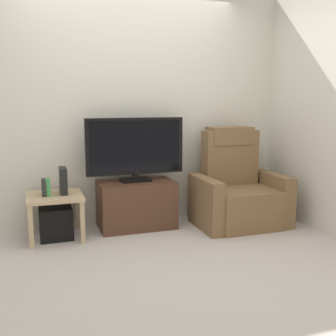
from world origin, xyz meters
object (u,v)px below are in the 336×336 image
(television, at_px, (135,148))
(subwoofer_box, at_px, (56,223))
(side_table, at_px, (55,201))
(game_console, at_px, (63,181))
(recliner_armchair, at_px, (237,191))
(book_leftmost, at_px, (44,187))
(book_middle, at_px, (48,187))
(tv_stand, at_px, (136,204))

(television, height_order, subwoofer_box, television)
(side_table, distance_m, game_console, 0.22)
(television, distance_m, recliner_armchair, 1.24)
(television, height_order, side_table, television)
(television, bearing_deg, game_console, -173.22)
(subwoofer_box, distance_m, book_leftmost, 0.39)
(recliner_armchair, xyz_separation_m, book_middle, (-2.03, 0.12, 0.16))
(tv_stand, height_order, book_middle, book_middle)
(side_table, relative_size, subwoofer_box, 1.68)
(subwoofer_box, bearing_deg, book_middle, -160.81)
(television, xyz_separation_m, game_console, (-0.77, -0.09, -0.29))
(game_console, bearing_deg, television, 6.78)
(recliner_armchair, height_order, book_middle, recliner_armchair)
(recliner_armchair, distance_m, book_leftmost, 2.08)
(subwoofer_box, distance_m, book_middle, 0.38)
(tv_stand, xyz_separation_m, television, (0.00, 0.02, 0.62))
(recliner_armchair, bearing_deg, side_table, 164.18)
(television, distance_m, book_leftmost, 1.03)
(subwoofer_box, relative_size, book_middle, 1.89)
(tv_stand, height_order, book_leftmost, book_leftmost)
(book_middle, bearing_deg, game_console, 11.50)
(book_leftmost, xyz_separation_m, game_console, (0.19, 0.03, 0.05))
(tv_stand, relative_size, book_leftmost, 4.81)
(side_table, bearing_deg, book_leftmost, -168.69)
(recliner_armchair, distance_m, game_console, 1.90)
(side_table, xyz_separation_m, game_console, (0.09, 0.01, 0.20))
(book_leftmost, relative_size, game_console, 0.63)
(tv_stand, relative_size, subwoofer_box, 2.54)
(book_middle, bearing_deg, television, 7.55)
(book_leftmost, bearing_deg, game_console, 8.97)
(side_table, height_order, game_console, game_console)
(tv_stand, distance_m, game_console, 0.84)
(television, relative_size, side_table, 1.97)
(game_console, bearing_deg, recliner_armchair, -4.62)
(recliner_armchair, relative_size, book_leftmost, 6.37)
(subwoofer_box, distance_m, game_console, 0.43)
(book_leftmost, bearing_deg, recliner_armchair, -3.37)
(game_console, bearing_deg, side_table, -173.66)
(tv_stand, relative_size, game_console, 3.05)
(tv_stand, bearing_deg, subwoofer_box, -174.51)
(television, bearing_deg, side_table, -173.27)
(tv_stand, bearing_deg, book_middle, -173.61)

